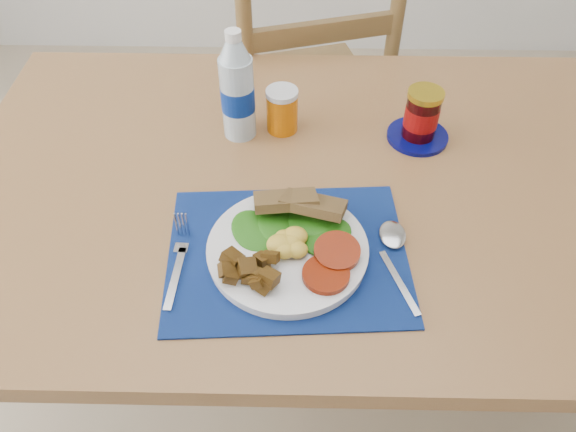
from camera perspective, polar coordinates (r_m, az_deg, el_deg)
The scene contains 9 objects.
table at distance 1.15m, azimuth 2.52°, elevation 0.95°, with size 1.40×0.90×0.75m.
chair_far at distance 1.68m, azimuth 1.91°, elevation 15.21°, with size 0.56×0.55×1.24m.
placemat at distance 0.95m, azimuth -0.05°, elevation -3.90°, with size 0.40×0.32×0.00m, color #040532.
breakfast_plate at distance 0.93m, azimuth -0.38°, elevation -3.27°, with size 0.27×0.27×0.06m.
fork at distance 0.96m, azimuth -11.00°, elevation -4.28°, with size 0.03×0.18×0.00m.
spoon at distance 0.97m, azimuth 10.74°, elevation -3.25°, with size 0.06×0.20×0.01m.
water_bottle at distance 1.14m, azimuth -5.17°, elevation 12.49°, with size 0.07×0.07×0.23m.
juice_glass at distance 1.18m, azimuth -0.60°, elevation 10.60°, with size 0.06×0.06×0.09m, color #CD6105.
jam_on_saucer at distance 1.18m, azimuth 13.37°, elevation 9.63°, with size 0.13×0.13×0.11m.
Camera 1 is at (-0.03, -0.61, 1.48)m, focal length 35.00 mm.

